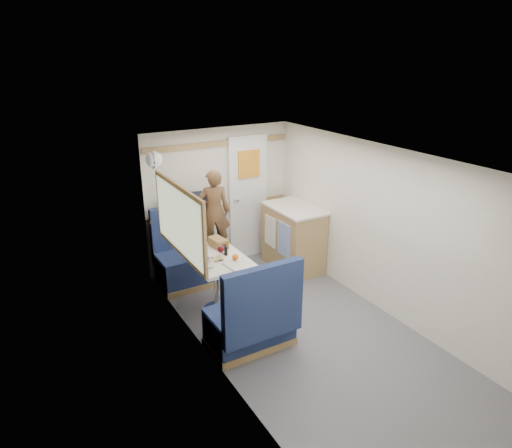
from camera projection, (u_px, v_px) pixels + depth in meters
floor at (309, 336)px, 5.07m from camera, size 4.50×4.50×0.00m
ceiling at (318, 159)px, 4.36m from camera, size 4.50×4.50×0.00m
wall_back at (220, 198)px, 6.54m from camera, size 2.20×0.02×2.00m
wall_left at (217, 279)px, 4.21m from camera, size 0.02×4.50×2.00m
wall_right at (391, 234)px, 5.23m from camera, size 0.02×4.50×2.00m
oak_trim_low at (221, 208)px, 6.58m from camera, size 2.15×0.02×0.08m
oak_trim_high at (219, 144)px, 6.25m from camera, size 2.15×0.02×0.08m
side_window at (179, 221)px, 4.94m from camera, size 0.04×1.30×0.72m
rear_door at (248, 195)px, 6.74m from camera, size 0.62×0.12×1.86m
dinette_table at (217, 268)px, 5.38m from camera, size 0.62×0.92×0.72m
bench_far at (190, 261)px, 6.18m from camera, size 0.90×0.59×1.05m
bench_near at (252, 323)px, 4.78m from camera, size 0.90×0.59×1.05m
ledge at (181, 216)px, 6.18m from camera, size 0.90×0.14×0.04m
dome_light at (154, 160)px, 5.47m from camera, size 0.20×0.20×0.20m
galley_counter at (293, 237)px, 6.54m from camera, size 0.57×0.92×0.92m
person at (214, 212)px, 5.91m from camera, size 0.47×0.38×1.13m
duffel_bag at (186, 204)px, 6.17m from camera, size 0.57×0.34×0.26m
tray at (240, 266)px, 5.09m from camera, size 0.31×0.38×0.02m
orange_fruit at (235, 257)px, 5.19m from camera, size 0.07×0.07×0.07m
cheese_block at (217, 258)px, 5.21m from camera, size 0.11×0.07×0.04m
wine_glass at (221, 250)px, 5.20m from camera, size 0.08×0.08×0.17m
tumbler_left at (210, 263)px, 5.04m from camera, size 0.07×0.07×0.12m
tumbler_mid at (195, 247)px, 5.47m from camera, size 0.06×0.06×0.10m
tumbler_right at (224, 249)px, 5.39m from camera, size 0.06×0.06×0.10m
beer_glass at (227, 245)px, 5.52m from camera, size 0.06×0.06×0.10m
pepper_grinder at (226, 251)px, 5.35m from camera, size 0.04×0.04×0.11m
bread_loaf at (218, 243)px, 5.58m from camera, size 0.17×0.27×0.11m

